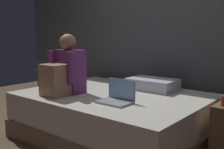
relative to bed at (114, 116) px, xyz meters
The scene contains 5 objects.
wall_back 1.43m from the bed, 77.47° to the left, with size 5.60×0.10×2.70m, color #4C4F54.
bed is the anchor object (origin of this frame).
person_sitting 0.75m from the bed, 139.52° to the right, with size 0.39×0.44×0.66m.
laptop 0.51m from the bed, 46.40° to the right, with size 0.32×0.23×0.22m.
pillow 0.60m from the bed, 64.03° to the left, with size 0.56×0.36×0.13m, color silver.
Camera 1 is at (1.66, -2.02, 1.19)m, focal length 44.10 mm.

